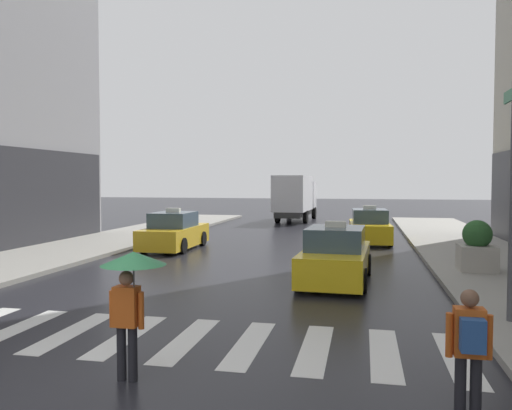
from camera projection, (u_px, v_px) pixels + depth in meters
ground_plane at (68, 405)px, 6.79m from camera, size 160.00×160.00×0.00m
crosswalk_markings at (157, 338)px, 9.72m from camera, size 11.30×2.80×0.01m
taxi_lead at (336, 257)px, 15.10m from camera, size 2.09×4.61×1.80m
taxi_second at (174, 233)px, 22.32m from camera, size 1.96×4.55×1.80m
taxi_third at (369, 228)px, 24.71m from camera, size 2.11×4.62×1.80m
box_truck at (295, 196)px, 37.61m from camera, size 2.49×7.61×3.35m
pedestrian_with_umbrella at (131, 280)px, 7.56m from camera, size 0.96×0.96×1.94m
pedestrian_with_backpack at (469, 345)px, 6.27m from camera, size 0.55×0.43×1.65m
planter_mid_block at (477, 248)px, 16.11m from camera, size 1.10×1.10×1.60m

